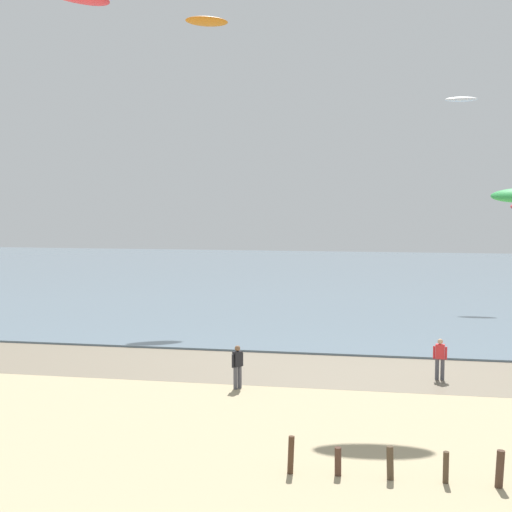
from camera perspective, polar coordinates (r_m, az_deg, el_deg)
name	(u,v)px	position (r m, az deg, el deg)	size (l,w,h in m)	color
wet_sand_strip	(323,370)	(31.04, 5.42, -9.21)	(120.00, 6.10, 0.01)	#7A6D59
sea	(358,277)	(68.54, 8.26, -1.73)	(160.00, 70.00, 0.10)	slate
person_mid_beach	(238,365)	(27.80, -1.51, -8.86)	(0.39, 0.47, 1.71)	#4C4C56
person_by_waterline	(440,358)	(30.07, 14.69, -7.99)	(0.56, 0.27, 1.71)	#4C4C56
kite_aloft_2	(461,99)	(55.79, 16.30, 12.10)	(2.39, 0.77, 0.38)	white
kite_aloft_5	(207,21)	(49.42, -4.01, 18.45)	(2.88, 0.92, 0.46)	orange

